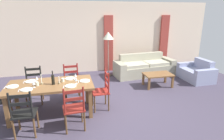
% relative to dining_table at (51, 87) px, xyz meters
% --- Properties ---
extents(ground_plane, '(9.60, 9.60, 0.02)m').
position_rel_dining_table_xyz_m(ground_plane, '(1.46, -0.06, -0.67)').
color(ground_plane, '#413A4B').
extents(wall_far, '(9.60, 0.16, 2.70)m').
position_rel_dining_table_xyz_m(wall_far, '(1.46, 3.24, 0.69)').
color(wall_far, beige).
rests_on(wall_far, ground_plane).
extents(curtain_panel_left, '(0.35, 0.08, 2.20)m').
position_rel_dining_table_xyz_m(curtain_panel_left, '(2.01, 3.10, 0.44)').
color(curtain_panel_left, '#A23A32').
rests_on(curtain_panel_left, ground_plane).
extents(curtain_panel_right, '(0.35, 0.08, 2.20)m').
position_rel_dining_table_xyz_m(curtain_panel_right, '(4.41, 3.10, 0.44)').
color(curtain_panel_right, '#A23A32').
rests_on(curtain_panel_right, ground_plane).
extents(dining_table, '(1.90, 0.96, 0.75)m').
position_rel_dining_table_xyz_m(dining_table, '(0.00, 0.00, 0.00)').
color(dining_table, brown).
rests_on(dining_table, ground_plane).
extents(dining_chair_near_left, '(0.43, 0.41, 0.96)m').
position_rel_dining_table_xyz_m(dining_chair_near_left, '(-0.44, -0.75, -0.19)').
color(dining_chair_near_left, black).
rests_on(dining_chair_near_left, ground_plane).
extents(dining_chair_near_right, '(0.45, 0.43, 0.96)m').
position_rel_dining_table_xyz_m(dining_chair_near_right, '(0.48, -0.76, -0.19)').
color(dining_chair_near_right, maroon).
rests_on(dining_chair_near_right, ground_plane).
extents(dining_chair_far_left, '(0.43, 0.41, 0.96)m').
position_rel_dining_table_xyz_m(dining_chair_far_left, '(-0.49, 0.74, -0.19)').
color(dining_chair_far_left, black).
rests_on(dining_chair_far_left, ground_plane).
extents(dining_chair_far_right, '(0.44, 0.42, 0.96)m').
position_rel_dining_table_xyz_m(dining_chair_far_right, '(0.48, 0.77, -0.19)').
color(dining_chair_far_right, maroon).
rests_on(dining_chair_far_right, ground_plane).
extents(dining_chair_head_east, '(0.41, 0.42, 0.96)m').
position_rel_dining_table_xyz_m(dining_chair_head_east, '(1.19, 0.01, -0.19)').
color(dining_chair_head_east, maroon).
rests_on(dining_chair_head_east, ground_plane).
extents(dinner_plate_near_left, '(0.24, 0.24, 0.02)m').
position_rel_dining_table_xyz_m(dinner_plate_near_left, '(-0.45, -0.25, 0.10)').
color(dinner_plate_near_left, white).
rests_on(dinner_plate_near_left, dining_table).
extents(fork_near_left, '(0.02, 0.17, 0.01)m').
position_rel_dining_table_xyz_m(fork_near_left, '(-0.60, -0.25, 0.09)').
color(fork_near_left, silver).
rests_on(fork_near_left, dining_table).
extents(dinner_plate_near_right, '(0.24, 0.24, 0.02)m').
position_rel_dining_table_xyz_m(dinner_plate_near_right, '(0.45, -0.25, 0.10)').
color(dinner_plate_near_right, white).
rests_on(dinner_plate_near_right, dining_table).
extents(fork_near_right, '(0.03, 0.17, 0.01)m').
position_rel_dining_table_xyz_m(fork_near_right, '(0.30, -0.25, 0.09)').
color(fork_near_right, silver).
rests_on(fork_near_right, dining_table).
extents(dinner_plate_far_left, '(0.24, 0.24, 0.02)m').
position_rel_dining_table_xyz_m(dinner_plate_far_left, '(-0.45, 0.25, 0.10)').
color(dinner_plate_far_left, white).
rests_on(dinner_plate_far_left, dining_table).
extents(fork_far_left, '(0.02, 0.17, 0.01)m').
position_rel_dining_table_xyz_m(fork_far_left, '(-0.60, 0.25, 0.09)').
color(fork_far_left, silver).
rests_on(fork_far_left, dining_table).
extents(dinner_plate_far_right, '(0.24, 0.24, 0.02)m').
position_rel_dining_table_xyz_m(dinner_plate_far_right, '(0.45, 0.25, 0.10)').
color(dinner_plate_far_right, white).
rests_on(dinner_plate_far_right, dining_table).
extents(fork_far_right, '(0.03, 0.17, 0.01)m').
position_rel_dining_table_xyz_m(fork_far_right, '(0.30, 0.25, 0.09)').
color(fork_far_right, silver).
rests_on(fork_far_right, dining_table).
extents(dinner_plate_head_west, '(0.24, 0.24, 0.02)m').
position_rel_dining_table_xyz_m(dinner_plate_head_west, '(-0.78, -0.00, 0.10)').
color(dinner_plate_head_west, white).
rests_on(dinner_plate_head_west, dining_table).
extents(fork_head_west, '(0.02, 0.17, 0.01)m').
position_rel_dining_table_xyz_m(fork_head_west, '(-0.93, -0.00, 0.09)').
color(fork_head_west, silver).
rests_on(fork_head_west, dining_table).
extents(dinner_plate_head_east, '(0.24, 0.24, 0.02)m').
position_rel_dining_table_xyz_m(dinner_plate_head_east, '(0.78, -0.00, 0.10)').
color(dinner_plate_head_east, white).
rests_on(dinner_plate_head_east, dining_table).
extents(fork_head_east, '(0.03, 0.17, 0.01)m').
position_rel_dining_table_xyz_m(fork_head_east, '(0.63, -0.00, 0.09)').
color(fork_head_east, silver).
rests_on(fork_head_east, dining_table).
extents(wine_bottle, '(0.07, 0.07, 0.32)m').
position_rel_dining_table_xyz_m(wine_bottle, '(0.07, -0.05, 0.20)').
color(wine_bottle, black).
rests_on(wine_bottle, dining_table).
extents(wine_glass_near_left, '(0.06, 0.06, 0.16)m').
position_rel_dining_table_xyz_m(wine_glass_near_left, '(-0.32, -0.14, 0.20)').
color(wine_glass_near_left, white).
rests_on(wine_glass_near_left, dining_table).
extents(wine_glass_near_right, '(0.06, 0.06, 0.16)m').
position_rel_dining_table_xyz_m(wine_glass_near_right, '(0.57, -0.13, 0.20)').
color(wine_glass_near_right, white).
rests_on(wine_glass_near_right, dining_table).
extents(wine_glass_far_left, '(0.06, 0.06, 0.16)m').
position_rel_dining_table_xyz_m(wine_glass_far_left, '(-0.29, 0.14, 0.20)').
color(wine_glass_far_left, white).
rests_on(wine_glass_far_left, dining_table).
extents(wine_glass_far_right, '(0.06, 0.06, 0.16)m').
position_rel_dining_table_xyz_m(wine_glass_far_right, '(0.57, 0.15, 0.20)').
color(wine_glass_far_right, white).
rests_on(wine_glass_far_right, dining_table).
extents(coffee_cup_primary, '(0.07, 0.07, 0.09)m').
position_rel_dining_table_xyz_m(coffee_cup_primary, '(0.28, 0.07, 0.13)').
color(coffee_cup_primary, beige).
rests_on(coffee_cup_primary, dining_table).
extents(coffee_cup_secondary, '(0.07, 0.07, 0.09)m').
position_rel_dining_table_xyz_m(coffee_cup_secondary, '(-0.27, -0.05, 0.13)').
color(coffee_cup_secondary, beige).
rests_on(coffee_cup_secondary, dining_table).
extents(candle_tall, '(0.05, 0.05, 0.24)m').
position_rel_dining_table_xyz_m(candle_tall, '(-0.18, 0.02, 0.15)').
color(candle_tall, '#998C66').
rests_on(candle_tall, dining_table).
extents(candle_short, '(0.05, 0.05, 0.18)m').
position_rel_dining_table_xyz_m(candle_short, '(0.20, -0.04, 0.14)').
color(candle_short, '#998C66').
rests_on(candle_short, dining_table).
extents(couch, '(2.35, 1.04, 0.80)m').
position_rel_dining_table_xyz_m(couch, '(3.21, 2.27, -0.37)').
color(couch, '#A7A38A').
rests_on(couch, ground_plane).
extents(coffee_table, '(0.90, 0.56, 0.42)m').
position_rel_dining_table_xyz_m(coffee_table, '(3.19, 1.05, -0.31)').
color(coffee_table, brown).
rests_on(coffee_table, ground_plane).
extents(armchair_upholstered, '(0.83, 1.18, 0.72)m').
position_rel_dining_table_xyz_m(armchair_upholstered, '(4.83, 1.30, -0.41)').
color(armchair_upholstered, '#959BBD').
rests_on(armchair_upholstered, ground_plane).
extents(standing_lamp, '(0.40, 0.40, 1.64)m').
position_rel_dining_table_xyz_m(standing_lamp, '(1.86, 2.45, 0.75)').
color(standing_lamp, '#332D28').
rests_on(standing_lamp, ground_plane).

